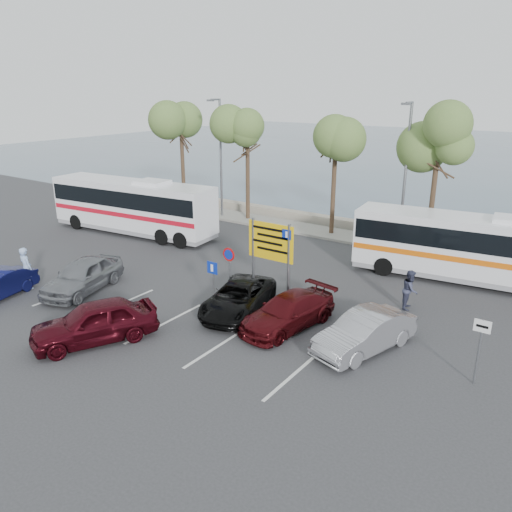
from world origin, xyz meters
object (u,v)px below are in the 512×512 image
Objects in this scene: coach_bus_left at (133,208)px; pedestrian_far at (410,290)px; street_lamp_left at (220,153)px; pedestrian_near at (26,268)px; street_lamp_right at (405,169)px; car_silver_b at (365,332)px; car_red at (95,322)px; suv_black at (238,298)px; coach_bus_right at (471,251)px; direction_sign at (271,248)px; car_maroon at (288,312)px; car_silver_a at (83,275)px.

coach_bus_left is 18.27m from pedestrian_far.
street_lamp_left is 4.07× the size of pedestrian_near.
car_silver_b is (3.10, -12.02, -3.91)m from street_lamp_right.
car_red is 0.99× the size of suv_black.
coach_bus_right reaches higher than suv_black.
suv_black is (-0.46, -1.70, -1.80)m from direction_sign.
street_lamp_left is 16.47m from suv_black.
street_lamp_left reaches higher than car_maroon.
street_lamp_left reaches higher than suv_black.
street_lamp_right is 16.56m from coach_bus_left.
car_silver_b is at bearing -75.55° from street_lamp_right.
coach_bus_right reaches higher than pedestrian_near.
street_lamp_left is 1.82× the size of car_silver_a.
car_maroon is 0.97× the size of suv_black.
coach_bus_left is (-13.00, 3.95, -0.79)m from direction_sign.
pedestrian_near is (1.00, -15.52, -3.62)m from street_lamp_left.
car_maroon is (-4.56, -9.00, -0.92)m from coach_bus_right.
coach_bus_right is at bearing -9.79° from street_lamp_left.
car_silver_a is at bearing -76.60° from street_lamp_left.
street_lamp_right is at bearing 0.00° from street_lamp_left.
direction_sign is at bearing 178.47° from car_silver_b.
street_lamp_right reaches higher than suv_black.
suv_black is 5.56m from car_silver_b.
pedestrian_far reaches higher than car_silver_a.
suv_black is 2.67× the size of pedestrian_far.
street_lamp_left is at bearing 88.11° from car_silver_a.
street_lamp_left reaches higher than direction_sign.
coach_bus_left is at bearing -68.90° from pedestrian_near.
suv_black is (-6.96, -9.00, -0.93)m from coach_bus_right.
car_red reaches higher than car_silver_b.
car_silver_a is at bearing -141.41° from coach_bus_right.
pedestrian_near is (-2.40, -1.25, 0.23)m from car_silver_a.
suv_black is at bearing -127.71° from coach_bus_right.
street_lamp_left is 2.23× the size of direction_sign.
coach_bus_left reaches higher than car_silver_a.
pedestrian_near is at bearing -167.81° from car_silver_a.
car_silver_b is at bearing -164.01° from pedestrian_near.
car_silver_b is 2.47× the size of pedestrian_far.
direction_sign reaches higher than pedestrian_near.
pedestrian_far is at bearing -25.16° from street_lamp_left.
street_lamp_left is 1.92× the size of car_silver_b.
street_lamp_left is 7.30m from coach_bus_left.
pedestrian_far is (16.21, -7.62, -3.76)m from street_lamp_left.
street_lamp_right is 4.75× the size of pedestrian_far.
coach_bus_right is at bearing 9.75° from coach_bus_left.
street_lamp_left is 1.82× the size of car_maroon.
coach_bus_left reaches higher than car_red.
street_lamp_right is at bearing 99.83° from car_maroon.
car_silver_a is at bearing 107.36° from pedestrian_far.
suv_black is at bearing -48.75° from street_lamp_left.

